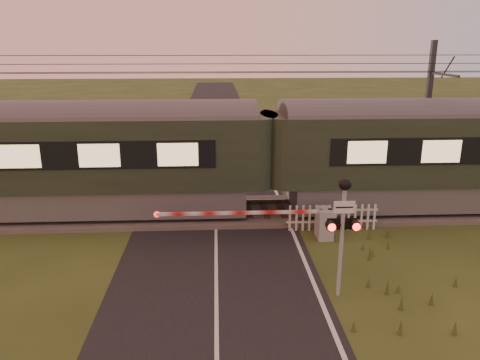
{
  "coord_description": "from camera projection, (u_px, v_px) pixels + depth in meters",
  "views": [
    {
      "loc": [
        0.06,
        -10.97,
        6.55
      ],
      "look_at": [
        0.79,
        3.2,
        2.36
      ],
      "focal_mm": 35.0,
      "sensor_mm": 36.0,
      "label": 1
    }
  ],
  "objects": [
    {
      "name": "road",
      "position": [
        217.0,
        305.0,
        12.13
      ],
      "size": [
        6.0,
        140.0,
        0.03
      ],
      "color": "black",
      "rests_on": "ground"
    },
    {
      "name": "picket_fence",
      "position": [
        332.0,
        217.0,
        16.83
      ],
      "size": [
        3.32,
        0.08,
        0.97
      ],
      "color": "silver",
      "rests_on": "ground"
    },
    {
      "name": "ground",
      "position": [
        216.0,
        300.0,
        12.35
      ],
      "size": [
        160.0,
        160.0,
        0.0
      ],
      "primitive_type": "plane",
      "color": "#2F3C17",
      "rests_on": "ground"
    },
    {
      "name": "overhead_wires",
      "position": [
        214.0,
        66.0,
        16.96
      ],
      "size": [
        120.0,
        0.62,
        0.62
      ],
      "color": "black",
      "rests_on": "ground"
    },
    {
      "name": "crossing_signal",
      "position": [
        343.0,
        217.0,
        11.97
      ],
      "size": [
        0.84,
        0.35,
        3.28
      ],
      "color": "gray",
      "rests_on": "ground"
    },
    {
      "name": "catenary_mast",
      "position": [
        427.0,
        117.0,
        20.18
      ],
      "size": [
        0.21,
        2.45,
        6.65
      ],
      "color": "#2D2D30",
      "rests_on": "ground"
    },
    {
      "name": "track_bed",
      "position": [
        216.0,
        212.0,
        18.56
      ],
      "size": [
        140.0,
        3.4,
        0.39
      ],
      "color": "#47423D",
      "rests_on": "ground"
    },
    {
      "name": "boom_gate",
      "position": [
        315.0,
        222.0,
        16.17
      ],
      "size": [
        6.8,
        0.8,
        1.07
      ],
      "color": "gray",
      "rests_on": "ground"
    },
    {
      "name": "train",
      "position": [
        268.0,
        155.0,
        18.01
      ],
      "size": [
        44.76,
        3.09,
        4.18
      ],
      "color": "slate",
      "rests_on": "ground"
    }
  ]
}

